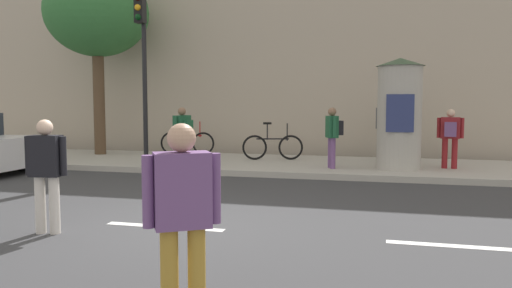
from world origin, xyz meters
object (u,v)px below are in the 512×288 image
Objects in this scene: poster_column at (399,113)px; street_tree at (97,14)px; pedestrian_in_dark_shirt at (450,133)px; bicycle_leaning at (273,146)px; bicycle_upright at (187,142)px; pedestrian_in_red_top at (333,132)px; pedestrian_with_backpack at (182,211)px; pedestrian_in_light_jacket at (46,168)px; traffic_light at (142,51)px; pedestrian_with_bag at (183,131)px; pedestrian_near_pole at (386,124)px.

poster_column is 0.47× the size of street_tree.
street_tree is at bearing 171.09° from poster_column.
pedestrian_in_dark_shirt reaches higher than bicycle_leaning.
poster_column is at bearing -17.60° from bicycle_upright.
pedestrian_in_red_top is at bearing -12.31° from street_tree.
pedestrian_with_backpack is (-1.87, -9.27, -0.59)m from poster_column.
street_tree is 3.34× the size of bicycle_upright.
pedestrian_in_light_jacket is at bearing -79.58° from bicycle_upright.
street_tree is 3.76× the size of pedestrian_in_light_jacket.
traffic_light is 4.52m from bicycle_leaning.
street_tree is at bearing 150.25° from pedestrian_with_bag.
pedestrian_with_backpack is at bearing -97.91° from pedestrian_near_pole.
pedestrian_in_red_top is 2.93m from pedestrian_in_dark_shirt.
pedestrian_with_backpack is 0.92× the size of bicycle_upright.
bicycle_upright is (-0.06, 3.09, -2.58)m from traffic_light.
pedestrian_near_pole reaches higher than pedestrian_with_backpack.
street_tree is (-9.25, 1.45, 3.08)m from poster_column.
pedestrian_near_pole is 1.18× the size of pedestrian_in_dark_shirt.
pedestrian_in_red_top is at bearing -172.28° from poster_column.
pedestrian_with_bag is (-3.85, -0.50, 0.01)m from pedestrian_in_red_top.
bicycle_upright is at bearing 164.62° from bicycle_leaning.
street_tree is at bearing 177.82° from bicycle_leaning.
pedestrian_with_bag is (3.79, -2.17, -3.55)m from street_tree.
poster_column is at bearing 7.48° from pedestrian_with_bag.
pedestrian_near_pole is at bearing 3.18° from street_tree.
pedestrian_in_light_jacket is (-4.81, -7.01, -0.64)m from poster_column.
street_tree is 13.52m from pedestrian_with_backpack.
street_tree is 7.07m from bicycle_leaning.
traffic_light is 2.51× the size of bicycle_upright.
bicycle_upright is (-1.67, 9.06, -0.37)m from pedestrian_in_light_jacket.
traffic_light is at bearing -88.85° from bicycle_upright.
pedestrian_with_bag is at bearing -172.62° from pedestrian_in_red_top.
pedestrian_in_light_jacket is 9.59m from pedestrian_in_dark_shirt.
pedestrian_in_light_jacket is (4.44, -8.46, -3.71)m from street_tree.
pedestrian_in_light_jacket is 0.89× the size of bicycle_upright.
pedestrian_in_light_jacket is at bearing -84.12° from pedestrian_with_bag.
pedestrian_with_backpack reaches higher than pedestrian_in_light_jacket.
pedestrian_in_red_top is 0.87× the size of bicycle_upright.
pedestrian_with_bag is at bearing 18.54° from traffic_light.
pedestrian_near_pole reaches higher than bicycle_upright.
street_tree is 3.42× the size of bicycle_leaning.
bicycle_upright is at bearing 168.06° from pedestrian_in_dark_shirt.
traffic_light is at bearing -170.32° from pedestrian_in_red_top.
street_tree is at bearing 174.40° from pedestrian_in_dark_shirt.
street_tree reaches higher than pedestrian_with_backpack.
traffic_light is 7.07m from pedestrian_near_pole.
poster_column is 1.55× the size of pedestrian_near_pole.
pedestrian_with_bag is at bearing -172.52° from poster_column.
pedestrian_in_light_jacket is (1.61, -5.97, -2.21)m from traffic_light.
pedestrian_in_dark_shirt is 0.85× the size of bicycle_upright.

